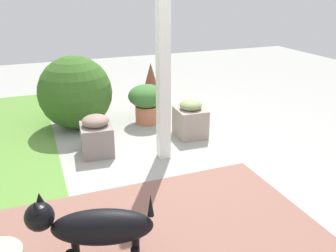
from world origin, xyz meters
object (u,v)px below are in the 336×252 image
porch_pillar (163,49)px  stone_planter_mid (97,136)px  stone_planter_nearest (190,120)px  dog (93,227)px  round_shrub (75,93)px  terracotta_pot_spiky (151,88)px  terracotta_pot_broad (147,100)px

porch_pillar → stone_planter_mid: porch_pillar is taller
stone_planter_nearest → stone_planter_mid: stone_planter_nearest is taller
stone_planter_nearest → dog: 2.36m
stone_planter_nearest → round_shrub: round_shrub is taller
round_shrub → terracotta_pot_spiky: bearing=-73.6°
round_shrub → terracotta_pot_spiky: size_ratio=1.33×
dog → terracotta_pot_spiky: bearing=-25.2°
stone_planter_mid → dog: size_ratio=0.56×
dog → stone_planter_mid: bearing=-11.2°
terracotta_pot_spiky → dog: 3.27m
stone_planter_nearest → terracotta_pot_spiky: (1.15, 0.12, 0.12)m
terracotta_pot_broad → terracotta_pot_spiky: bearing=-24.6°
stone_planter_mid → round_shrub: 0.93m
stone_planter_mid → terracotta_pot_broad: (0.72, -0.82, 0.10)m
porch_pillar → terracotta_pot_spiky: 1.82m
stone_planter_nearest → terracotta_pot_broad: terracotta_pot_broad is taller
stone_planter_mid → terracotta_pot_spiky: terracotta_pot_spiky is taller
porch_pillar → stone_planter_nearest: (0.42, -0.51, -0.96)m
stone_planter_mid → dog: 1.77m
round_shrub → stone_planter_nearest: bearing=-123.1°
terracotta_pot_spiky → terracotta_pot_broad: bearing=155.4°
stone_planter_mid → terracotta_pot_spiky: bearing=-40.6°
stone_planter_nearest → terracotta_pot_spiky: 1.16m
stone_planter_nearest → terracotta_pot_spiky: bearing=5.9°
round_shrub → terracotta_pot_broad: 0.93m
stone_planter_nearest → terracotta_pot_broad: 0.74m
round_shrub → terracotta_pot_spiky: (0.33, -1.13, -0.13)m
terracotta_pot_broad → terracotta_pot_spiky: size_ratio=0.74×
porch_pillar → terracotta_pot_broad: porch_pillar is taller
terracotta_pot_broad → dog: dog is taller
terracotta_pot_broad → terracotta_pot_spiky: (0.51, -0.23, 0.02)m
stone_planter_nearest → stone_planter_mid: size_ratio=1.03×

